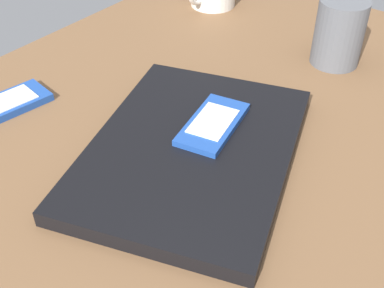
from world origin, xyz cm
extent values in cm
cube|color=brown|center=(0.00, 0.00, 1.50)|extent=(120.00, 80.00, 3.00)
cube|color=black|center=(-2.79, 0.90, 4.04)|extent=(39.01, 33.27, 2.08)
cube|color=#1E479E|center=(-7.21, 0.90, 5.49)|extent=(12.58, 8.05, 0.81)
cube|color=white|center=(-7.21, 0.90, 5.96)|extent=(7.99, 5.90, 0.14)
cube|color=#1E479E|center=(3.93, -26.46, 3.54)|extent=(10.87, 7.36, 1.07)
cube|color=white|center=(3.93, -26.46, 4.14)|extent=(6.89, 5.48, 0.14)
cylinder|color=#595B60|center=(-35.75, 4.74, 8.24)|extent=(7.72, 7.72, 10.49)
camera|label=1|loc=(34.80, 29.82, 43.49)|focal=46.22mm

